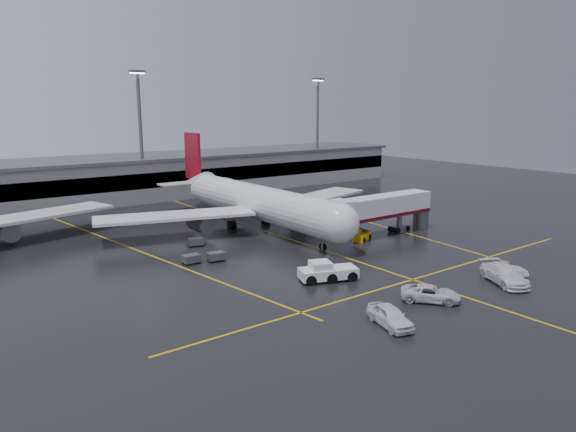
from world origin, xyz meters
TOP-DOWN VIEW (x-y plane):
  - ground at (0.00, 0.00)m, footprint 220.00×220.00m
  - apron_line_centre at (0.00, 0.00)m, footprint 0.25×90.00m
  - apron_line_stop at (0.00, -22.00)m, footprint 60.00×0.25m
  - apron_line_left at (-20.00, 10.00)m, footprint 9.99×69.35m
  - apron_line_right at (18.00, 10.00)m, footprint 7.57×69.64m
  - terminal at (0.00, 47.93)m, footprint 122.00×19.00m
  - light_mast_mid at (-5.00, 42.00)m, footprint 3.00×1.20m
  - light_mast_right at (40.00, 42.00)m, footprint 3.00×1.20m
  - main_airliner at (0.00, 9.70)m, footprint 48.80×45.60m
  - jet_bridge at (11.87, -6.00)m, footprint 19.90×3.40m
  - pushback_tractor at (-7.61, -16.48)m, footprint 6.76×4.60m
  - belt_loader at (7.96, -6.26)m, footprint 3.77×2.77m
  - service_van_a at (-3.66, -27.23)m, footprint 5.64×5.97m
  - service_van_b at (6.85, -28.61)m, footprint 5.50×7.16m
  - service_van_c at (8.99, -27.47)m, footprint 4.76×3.89m
  - service_van_d at (-11.15, -28.82)m, footprint 3.35×5.53m
  - baggage_cart_a at (-13.73, -3.00)m, footprint 2.18×1.60m
  - baggage_cart_b at (-16.63, -2.15)m, footprint 2.00×1.31m
  - baggage_cart_c at (-12.49, 4.82)m, footprint 2.26×1.75m

SIDE VIEW (x-z plane):
  - ground at x=0.00m, z-range 0.00..0.00m
  - apron_line_centre at x=0.00m, z-range 0.00..0.02m
  - apron_line_stop at x=0.00m, z-range 0.00..0.02m
  - apron_line_left at x=-20.00m, z-range 0.00..0.02m
  - apron_line_right at x=18.00m, z-range 0.00..0.02m
  - belt_loader at x=7.96m, z-range -0.56..1.64m
  - baggage_cart_a at x=-13.73m, z-range 0.07..1.19m
  - baggage_cart_b at x=-16.63m, z-range 0.07..1.19m
  - baggage_cart_c at x=-12.49m, z-range 0.07..1.19m
  - service_van_c at x=8.99m, z-range 0.00..1.53m
  - service_van_a at x=-3.66m, z-range 0.00..1.57m
  - service_van_d at x=-11.15m, z-range 0.00..1.76m
  - pushback_tractor at x=-7.61m, z-range -0.23..2.01m
  - service_van_b at x=6.85m, z-range 0.00..1.93m
  - jet_bridge at x=11.87m, z-range 0.91..6.96m
  - main_airliner at x=0.00m, z-range -2.84..11.26m
  - terminal at x=0.00m, z-range 0.02..8.62m
  - light_mast_mid at x=-5.00m, z-range 1.75..27.20m
  - light_mast_right at x=40.00m, z-range 1.75..27.20m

